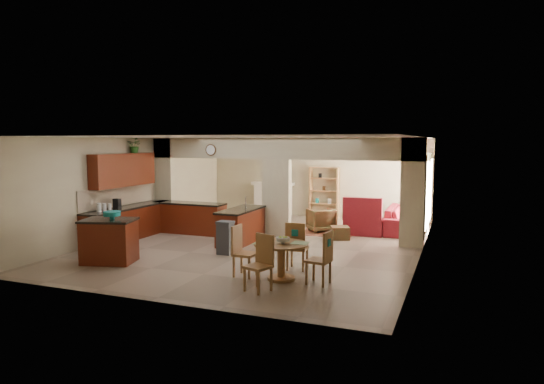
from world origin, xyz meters
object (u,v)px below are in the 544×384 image
at_px(kitchen_island, 109,241).
at_px(sofa, 405,219).
at_px(armchair, 321,220).
at_px(dining_table, 281,255).

distance_m(kitchen_island, sofa, 8.53).
bearing_deg(sofa, armchair, 111.42).
height_order(kitchen_island, armchair, kitchen_island).
height_order(sofa, armchair, sofa).
relative_size(kitchen_island, armchair, 1.72).
bearing_deg(armchair, dining_table, 61.08).
relative_size(dining_table, sofa, 0.42).
distance_m(kitchen_island, dining_table, 4.05).
bearing_deg(dining_table, armchair, 97.03).
bearing_deg(dining_table, sofa, 74.76).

